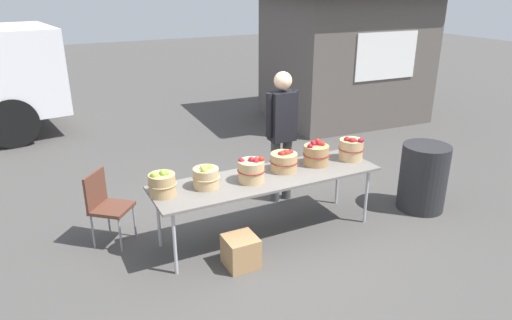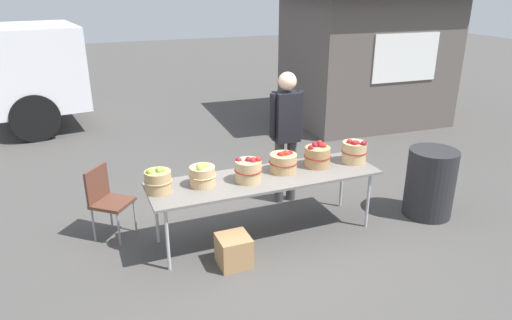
{
  "view_description": "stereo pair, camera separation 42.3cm",
  "coord_description": "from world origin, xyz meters",
  "views": [
    {
      "loc": [
        -2.34,
        -4.33,
        2.86
      ],
      "look_at": [
        0.0,
        0.3,
        0.85
      ],
      "focal_mm": 32.59,
      "sensor_mm": 36.0,
      "label": 1
    },
    {
      "loc": [
        -1.95,
        -4.51,
        2.86
      ],
      "look_at": [
        0.0,
        0.3,
        0.85
      ],
      "focal_mm": 32.59,
      "sensor_mm": 36.0,
      "label": 2
    }
  ],
  "objects": [
    {
      "name": "folding_chair",
      "position": [
        -1.73,
        0.67,
        0.51
      ],
      "size": [
        0.56,
        0.56,
        0.86
      ],
      "rotation": [
        0.0,
        0.0,
        0.87
      ],
      "color": "brown",
      "rests_on": "ground"
    },
    {
      "name": "ground_plane",
      "position": [
        0.0,
        0.0,
        0.0
      ],
      "size": [
        40.0,
        40.0,
        0.0
      ],
      "primitive_type": "plane",
      "color": "#474442"
    },
    {
      "name": "apple_basket_red_3",
      "position": [
        1.2,
        0.02,
        0.89
      ],
      "size": [
        0.32,
        0.32,
        0.31
      ],
      "color": "tan",
      "rests_on": "market_table"
    },
    {
      "name": "trash_barrel",
      "position": [
        2.16,
        -0.31,
        0.44
      ],
      "size": [
        0.61,
        0.61,
        0.89
      ],
      "primitive_type": "cylinder",
      "color": "#262628",
      "rests_on": "ground"
    },
    {
      "name": "apple_basket_red_2",
      "position": [
        0.71,
        0.08,
        0.88
      ],
      "size": [
        0.33,
        0.33,
        0.29
      ],
      "color": "#A87F51",
      "rests_on": "market_table"
    },
    {
      "name": "apple_basket_green_0",
      "position": [
        -1.22,
        0.06,
        0.88
      ],
      "size": [
        0.3,
        0.3,
        0.28
      ],
      "color": "tan",
      "rests_on": "market_table"
    },
    {
      "name": "food_kiosk",
      "position": [
        3.94,
        3.84,
        1.38
      ],
      "size": [
        3.64,
        3.07,
        2.74
      ],
      "rotation": [
        0.0,
        0.0,
        -0.05
      ],
      "color": "#59514C",
      "rests_on": "ground"
    },
    {
      "name": "produce_crate",
      "position": [
        -0.57,
        -0.46,
        0.17
      ],
      "size": [
        0.34,
        0.34,
        0.34
      ],
      "primitive_type": "cube",
      "color": "#A87F51",
      "rests_on": "ground"
    },
    {
      "name": "vendor_adult",
      "position": [
        0.62,
        0.76,
        1.05
      ],
      "size": [
        0.47,
        0.24,
        1.79
      ],
      "rotation": [
        0.0,
        0.0,
        3.13
      ],
      "color": "#3F3F3F",
      "rests_on": "ground"
    },
    {
      "name": "apple_basket_green_1",
      "position": [
        -0.74,
        0.04,
        0.87
      ],
      "size": [
        0.3,
        0.3,
        0.27
      ],
      "color": "tan",
      "rests_on": "market_table"
    },
    {
      "name": "apple_basket_red_1",
      "position": [
        0.26,
        0.08,
        0.87
      ],
      "size": [
        0.34,
        0.34,
        0.26
      ],
      "color": "tan",
      "rests_on": "market_table"
    },
    {
      "name": "market_table",
      "position": [
        0.0,
        0.0,
        0.71
      ],
      "size": [
        2.7,
        0.76,
        0.75
      ],
      "color": "slate",
      "rests_on": "ground"
    },
    {
      "name": "apple_basket_red_0",
      "position": [
        -0.23,
        -0.03,
        0.88
      ],
      "size": [
        0.31,
        0.31,
        0.29
      ],
      "color": "tan",
      "rests_on": "market_table"
    }
  ]
}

